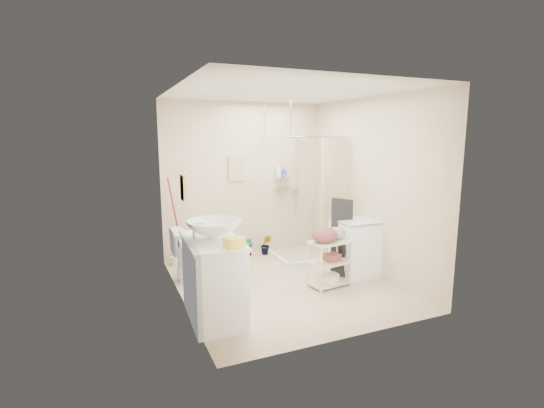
{
  "coord_description": "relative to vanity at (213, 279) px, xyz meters",
  "views": [
    {
      "loc": [
        -2.21,
        -4.72,
        2.04
      ],
      "look_at": [
        -0.07,
        0.25,
        1.1
      ],
      "focal_mm": 26.0,
      "sensor_mm": 36.0,
      "label": 1
    }
  ],
  "objects": [
    {
      "name": "washing_machine",
      "position": [
        2.3,
        0.58,
        -0.05
      ],
      "size": [
        0.57,
        0.59,
        0.82
      ],
      "primitive_type": "cube",
      "rotation": [
        0.0,
        0.0,
        -0.01
      ],
      "color": "white",
      "rests_on": "ground"
    },
    {
      "name": "shower",
      "position": [
        2.01,
        1.67,
        0.59
      ],
      "size": [
        1.1,
        1.1,
        2.1
      ],
      "primitive_type": null,
      "color": "silver",
      "rests_on": "ground"
    },
    {
      "name": "vanity",
      "position": [
        0.0,
        0.0,
        0.0
      ],
      "size": [
        0.63,
        1.07,
        0.92
      ],
      "primitive_type": "cube",
      "rotation": [
        0.0,
        0.0,
        -0.05
      ],
      "color": "white",
      "rests_on": "ground"
    },
    {
      "name": "mop",
      "position": [
        -0.1,
        2.05,
        0.24
      ],
      "size": [
        0.15,
        0.15,
        1.41
      ],
      "primitive_type": null,
      "rotation": [
        0.0,
        0.0,
        -0.17
      ],
      "color": "#AB2024",
      "rests_on": "ground"
    },
    {
      "name": "sink",
      "position": [
        0.02,
        0.02,
        0.56
      ],
      "size": [
        0.63,
        0.63,
        0.21
      ],
      "primitive_type": "imported",
      "rotation": [
        0.0,
        0.0,
        0.05
      ],
      "color": "white",
      "rests_on": "vanity"
    },
    {
      "name": "wall_back",
      "position": [
        1.16,
        2.22,
        0.84
      ],
      "size": [
        2.8,
        0.04,
        2.6
      ],
      "primitive_type": "cube",
      "color": "beige",
      "rests_on": "ground"
    },
    {
      "name": "ceiling",
      "position": [
        1.16,
        0.62,
        2.14
      ],
      "size": [
        2.8,
        3.2,
        0.04
      ],
      "primitive_type": "cube",
      "color": "silver",
      "rests_on": "ground"
    },
    {
      "name": "potted_plant_b",
      "position": [
        1.46,
        2.0,
        -0.28
      ],
      "size": [
        0.24,
        0.22,
        0.35
      ],
      "primitive_type": "imported",
      "rotation": [
        0.0,
        0.0,
        -0.42
      ],
      "color": "brown",
      "rests_on": "ground"
    },
    {
      "name": "shampoo_bottle_b",
      "position": [
        1.86,
        2.15,
        0.95
      ],
      "size": [
        0.1,
        0.1,
        0.18
      ],
      "primitive_type": "imported",
      "rotation": [
        0.0,
        0.0,
        -0.27
      ],
      "color": "#31489C",
      "rests_on": "shower"
    },
    {
      "name": "wall_front",
      "position": [
        1.16,
        -0.98,
        0.84
      ],
      "size": [
        2.8,
        0.04,
        2.6
      ],
      "primitive_type": "cube",
      "color": "beige",
      "rests_on": "ground"
    },
    {
      "name": "shampoo_bottle_a",
      "position": [
        1.76,
        2.13,
        0.99
      ],
      "size": [
        0.11,
        0.11,
        0.25
      ],
      "primitive_type": "imported",
      "rotation": [
        0.0,
        0.0,
        0.16
      ],
      "color": "white",
      "rests_on": "shower"
    },
    {
      "name": "counter_basket",
      "position": [
        0.12,
        -0.39,
        0.51
      ],
      "size": [
        0.22,
        0.19,
        0.1
      ],
      "primitive_type": "cube",
      "rotation": [
        0.0,
        0.0,
        0.26
      ],
      "color": "yellow",
      "rests_on": "vanity"
    },
    {
      "name": "towel_ring",
      "position": [
        -0.22,
        0.42,
        1.01
      ],
      "size": [
        0.04,
        0.22,
        0.34
      ],
      "primitive_type": null,
      "color": "#DBC17B",
      "rests_on": "wall_left"
    },
    {
      "name": "potted_plant_a",
      "position": [
        1.17,
        2.05,
        -0.3
      ],
      "size": [
        0.2,
        0.19,
        0.32
      ],
      "primitive_type": "imported",
      "rotation": [
        0.0,
        0.0,
        0.64
      ],
      "color": "brown",
      "rests_on": "ground"
    },
    {
      "name": "wall_left",
      "position": [
        -0.24,
        0.62,
        0.84
      ],
      "size": [
        0.04,
        3.2,
        2.6
      ],
      "primitive_type": "cube",
      "color": "beige",
      "rests_on": "ground"
    },
    {
      "name": "laundry_rack",
      "position": [
        1.71,
        0.32,
        -0.08
      ],
      "size": [
        0.6,
        0.4,
        0.76
      ],
      "primitive_type": null,
      "rotation": [
        0.0,
        0.0,
        0.15
      ],
      "color": "beige",
      "rests_on": "ground"
    },
    {
      "name": "toilet",
      "position": [
        0.12,
        1.28,
        -0.08
      ],
      "size": [
        0.76,
        0.45,
        0.76
      ],
      "primitive_type": "imported",
      "rotation": [
        0.0,
        0.0,
        1.54
      ],
      "color": "silver",
      "rests_on": "ground"
    },
    {
      "name": "wall_right",
      "position": [
        2.56,
        0.62,
        0.84
      ],
      "size": [
        0.04,
        3.2,
        2.6
      ],
      "primitive_type": "cube",
      "color": "beige",
      "rests_on": "ground"
    },
    {
      "name": "tp_holder",
      "position": [
        -0.2,
        0.67,
        0.26
      ],
      "size": [
        0.08,
        0.12,
        0.14
      ],
      "primitive_type": null,
      "color": "white",
      "rests_on": "wall_left"
    },
    {
      "name": "floor",
      "position": [
        1.16,
        0.62,
        -0.46
      ],
      "size": [
        3.2,
        3.2,
        0.0
      ],
      "primitive_type": "plane",
      "color": "beige",
      "rests_on": "ground"
    },
    {
      "name": "ironing_board",
      "position": [
        2.06,
        0.58,
        0.13
      ],
      "size": [
        0.34,
        0.14,
        1.18
      ],
      "primitive_type": null,
      "rotation": [
        0.0,
        0.0,
        -0.13
      ],
      "color": "black",
      "rests_on": "ground"
    },
    {
      "name": "hanging_towel",
      "position": [
        1.01,
        2.2,
        1.04
      ],
      "size": [
        0.28,
        0.03,
        0.42
      ],
      "primitive_type": "cube",
      "color": "#C5BC8A",
      "rests_on": "wall_back"
    },
    {
      "name": "floor_basket",
      "position": [
        0.07,
        -0.4,
        -0.4
      ],
      "size": [
        0.26,
        0.21,
        0.13
      ],
      "primitive_type": "cube",
      "rotation": [
        0.0,
        0.0,
        -0.16
      ],
      "color": "#DED547",
      "rests_on": "ground"
    }
  ]
}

